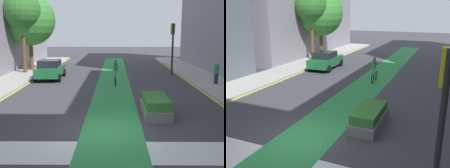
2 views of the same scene
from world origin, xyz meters
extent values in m
plane|color=#38383D|center=(0.00, 0.00, 0.00)|extent=(120.00, 120.00, 0.00)
cube|color=#2D8C47|center=(0.29, 0.00, 0.00)|extent=(2.40, 60.00, 0.01)
cube|color=silver|center=(0.00, -2.00, 0.00)|extent=(12.00, 1.80, 0.01)
cylinder|color=black|center=(5.46, 14.90, 2.24)|extent=(0.16, 0.16, 4.47)
cube|color=gold|center=(5.46, 15.10, 4.00)|extent=(0.35, 0.28, 0.95)
sphere|color=#3F0A0A|center=(5.46, 15.24, 4.30)|extent=(0.20, 0.20, 0.20)
sphere|color=yellow|center=(5.46, 15.24, 4.00)|extent=(0.20, 0.20, 0.20)
sphere|color=#0C3814|center=(5.46, 15.24, 3.70)|extent=(0.20, 0.20, 0.20)
cube|color=#196033|center=(-4.81, 12.33, 0.67)|extent=(1.97, 4.27, 0.70)
cube|color=black|center=(-4.80, 12.13, 1.29)|extent=(1.68, 2.07, 0.55)
cylinder|color=black|center=(-5.77, 13.76, 0.32)|extent=(0.25, 0.65, 0.64)
cylinder|color=black|center=(-3.97, 13.83, 0.32)|extent=(0.25, 0.65, 0.64)
cylinder|color=black|center=(-5.65, 10.82, 0.32)|extent=(0.25, 0.65, 0.64)
cylinder|color=black|center=(-3.85, 10.90, 0.32)|extent=(0.25, 0.65, 0.64)
torus|color=black|center=(0.41, 10.29, 0.34)|extent=(0.08, 0.68, 0.68)
torus|color=black|center=(0.45, 9.24, 0.34)|extent=(0.08, 0.68, 0.68)
cylinder|color=#2672BF|center=(0.43, 9.76, 0.52)|extent=(0.09, 0.95, 0.06)
cylinder|color=#2672BF|center=(0.43, 9.61, 0.79)|extent=(0.05, 0.05, 0.50)
cylinder|color=#338C4C|center=(0.43, 9.61, 1.31)|extent=(0.32, 0.32, 0.55)
sphere|color=#8C6647|center=(0.43, 9.61, 1.70)|extent=(0.22, 0.22, 0.22)
sphere|color=#268CCC|center=(0.43, 9.61, 1.74)|extent=(0.23, 0.23, 0.23)
cylinder|color=#262638|center=(7.52, 9.45, 0.51)|extent=(0.28, 0.28, 0.72)
cylinder|color=#338C4C|center=(7.52, 9.45, 1.20)|extent=(0.34, 0.34, 0.64)
sphere|color=beige|center=(7.52, 9.45, 1.62)|extent=(0.21, 0.21, 0.21)
cylinder|color=brown|center=(-7.59, 16.86, 1.66)|extent=(0.36, 0.36, 3.02)
sphere|color=#387F33|center=(-7.59, 16.86, 4.85)|extent=(4.78, 4.78, 4.78)
cylinder|color=brown|center=(-7.71, 15.13, 2.28)|extent=(0.36, 0.36, 4.27)
sphere|color=#2D6B28|center=(-7.71, 15.13, 5.57)|extent=(3.29, 3.29, 3.29)
cube|color=slate|center=(2.29, 2.29, 0.23)|extent=(1.16, 2.77, 0.45)
cube|color=#33722D|center=(2.29, 2.29, 0.65)|extent=(1.05, 2.49, 0.40)
camera|label=1|loc=(0.40, -10.75, 3.85)|focal=46.51mm
camera|label=2|loc=(5.20, -7.95, 4.96)|focal=40.65mm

